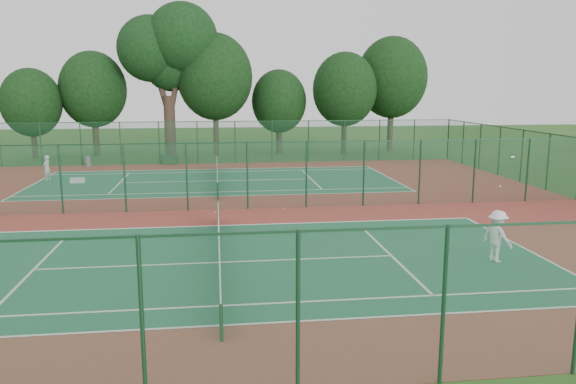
% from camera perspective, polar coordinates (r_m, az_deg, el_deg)
% --- Properties ---
extents(ground, '(120.00, 120.00, 0.00)m').
position_cam_1_polar(ground, '(29.24, -7.11, -1.79)').
color(ground, '#28541A').
rests_on(ground, ground).
extents(red_pad, '(40.00, 36.00, 0.01)m').
position_cam_1_polar(red_pad, '(29.24, -7.11, -1.78)').
color(red_pad, maroon).
rests_on(red_pad, ground).
extents(court_near, '(23.77, 10.97, 0.01)m').
position_cam_1_polar(court_near, '(20.53, -6.97, -7.12)').
color(court_near, '#1D5C3A').
rests_on(court_near, red_pad).
extents(court_far, '(23.77, 10.97, 0.01)m').
position_cam_1_polar(court_far, '(38.08, -7.19, 1.13)').
color(court_far, '#1F623E').
rests_on(court_far, red_pad).
extents(fence_north, '(40.00, 0.09, 3.50)m').
position_cam_1_polar(fence_north, '(46.78, -7.29, 5.05)').
color(fence_north, '#18492C').
rests_on(fence_north, ground).
extents(fence_south, '(40.00, 0.09, 3.50)m').
position_cam_1_polar(fence_south, '(11.48, -6.79, -12.47)').
color(fence_south, '#1C5536').
rests_on(fence_south, ground).
extents(fence_divider, '(40.00, 0.09, 3.50)m').
position_cam_1_polar(fence_divider, '(28.91, -7.19, 1.62)').
color(fence_divider, '#18492C').
rests_on(fence_divider, ground).
extents(tennis_net_near, '(0.10, 12.90, 0.97)m').
position_cam_1_polar(tennis_net_near, '(20.38, -7.00, -5.70)').
color(tennis_net_near, '#153C20').
rests_on(tennis_net_near, ground).
extents(tennis_net_far, '(0.10, 12.90, 0.97)m').
position_cam_1_polar(tennis_net_far, '(38.00, -7.21, 1.92)').
color(tennis_net_far, '#153C1F').
rests_on(tennis_net_far, ground).
extents(player_near, '(1.15, 1.40, 1.89)m').
position_cam_1_polar(player_near, '(21.60, 20.48, -4.22)').
color(player_near, white).
rests_on(player_near, court_near).
extents(player_far, '(0.57, 0.71, 1.70)m').
position_cam_1_polar(player_far, '(41.17, -23.29, 2.26)').
color(player_far, silver).
rests_on(player_far, court_far).
extents(trash_bin, '(0.62, 0.62, 0.85)m').
position_cam_1_polar(trash_bin, '(47.11, -19.65, 2.93)').
color(trash_bin, slate).
rests_on(trash_bin, red_pad).
extents(bench, '(1.38, 0.48, 0.83)m').
position_cam_1_polar(bench, '(46.54, -11.98, 3.24)').
color(bench, '#13361E').
rests_on(bench, red_pad).
extents(kit_bag, '(0.93, 0.38, 0.34)m').
position_cam_1_polar(kit_bag, '(39.49, -20.59, 1.12)').
color(kit_bag, silver).
rests_on(kit_bag, red_pad).
extents(stray_ball_a, '(0.07, 0.07, 0.07)m').
position_cam_1_polar(stray_ball_a, '(29.10, -0.41, -1.68)').
color(stray_ball_a, yellow).
rests_on(stray_ball_a, red_pad).
extents(stray_ball_b, '(0.06, 0.06, 0.06)m').
position_cam_1_polar(stray_ball_b, '(29.83, 11.07, -1.58)').
color(stray_ball_b, '#CBD431').
rests_on(stray_ball_b, red_pad).
extents(stray_ball_c, '(0.08, 0.08, 0.08)m').
position_cam_1_polar(stray_ball_c, '(28.41, -7.48, -2.06)').
color(stray_ball_c, '#AEC22D').
rests_on(stray_ball_c, red_pad).
extents(big_tree, '(8.83, 6.46, 13.56)m').
position_cam_1_polar(big_tree, '(52.13, -12.07, 14.10)').
color(big_tree, '#36251D').
rests_on(big_tree, ground).
extents(evergreen_row, '(39.00, 5.00, 12.00)m').
position_cam_1_polar(evergreen_row, '(53.19, -6.72, 3.82)').
color(evergreen_row, black).
rests_on(evergreen_row, ground).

